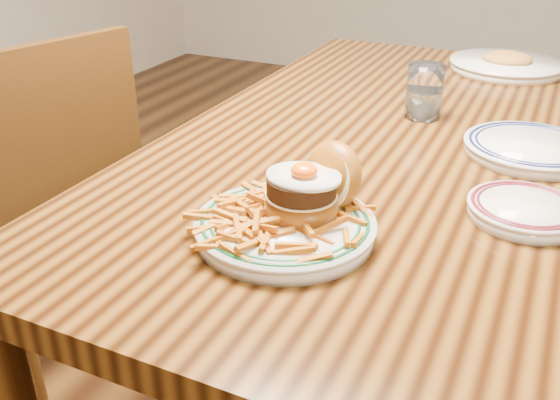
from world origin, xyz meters
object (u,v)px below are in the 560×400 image
at_px(chair_left, 47,200).
at_px(side_plate, 525,209).
at_px(table, 386,171).
at_px(main_plate, 293,212).

bearing_deg(chair_left, side_plate, 8.98).
xyz_separation_m(table, side_plate, (0.30, -0.27, 0.10)).
height_order(main_plate, side_plate, main_plate).
bearing_deg(main_plate, chair_left, -177.40).
relative_size(chair_left, main_plate, 3.18).
distance_m(table, side_plate, 0.42).
relative_size(main_plate, side_plate, 1.61).
relative_size(table, side_plate, 8.96).
bearing_deg(side_plate, chair_left, -178.66).
height_order(chair_left, side_plate, chair_left).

